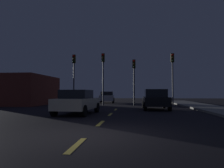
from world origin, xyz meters
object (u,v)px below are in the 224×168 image
at_px(traffic_signal_far_left, 74,70).
at_px(traffic_signal_center_right, 134,73).
at_px(traffic_signal_far_right, 173,69).
at_px(car_stopped_ahead, 155,99).
at_px(traffic_signal_center_left, 103,69).
at_px(car_oncoming_far, 107,97).
at_px(car_adjacent_lane, 77,102).

xyz_separation_m(traffic_signal_far_left, traffic_signal_center_right, (6.34, -0.00, -0.40)).
xyz_separation_m(traffic_signal_far_left, traffic_signal_far_right, (10.23, -0.00, -0.03)).
bearing_deg(traffic_signal_center_right, car_stopped_ahead, -72.34).
distance_m(traffic_signal_far_left, traffic_signal_far_right, 10.23).
bearing_deg(traffic_signal_center_left, car_oncoming_far, 92.87).
bearing_deg(car_adjacent_lane, traffic_signal_center_right, 69.98).
bearing_deg(car_stopped_ahead, traffic_signal_far_left, 147.12).
height_order(traffic_signal_far_left, car_adjacent_lane, traffic_signal_far_left).
bearing_deg(car_stopped_ahead, traffic_signal_center_right, 107.66).
height_order(car_stopped_ahead, car_oncoming_far, car_stopped_ahead).
height_order(traffic_signal_far_left, traffic_signal_far_right, traffic_signal_far_left).
bearing_deg(traffic_signal_far_right, traffic_signal_center_left, 180.00).
height_order(traffic_signal_center_left, car_adjacent_lane, traffic_signal_center_left).
distance_m(traffic_signal_center_left, car_stopped_ahead, 7.69).
xyz_separation_m(traffic_signal_far_left, car_stopped_ahead, (7.98, -5.16, -2.94)).
height_order(traffic_signal_center_left, car_oncoming_far, traffic_signal_center_left).
xyz_separation_m(traffic_signal_far_left, car_oncoming_far, (2.85, 5.58, -2.97)).
bearing_deg(traffic_signal_center_left, car_stopped_ahead, -46.72).
height_order(car_adjacent_lane, car_oncoming_far, same).
distance_m(traffic_signal_far_right, car_adjacent_lane, 12.28).
relative_size(traffic_signal_far_right, car_oncoming_far, 1.33).
bearing_deg(car_stopped_ahead, car_adjacent_lane, -140.02).
xyz_separation_m(traffic_signal_center_right, traffic_signal_far_right, (3.89, 0.00, 0.37)).
distance_m(car_adjacent_lane, car_oncoming_far, 15.00).
bearing_deg(traffic_signal_center_left, traffic_signal_far_right, -0.00).
distance_m(traffic_signal_center_right, car_adjacent_lane, 10.34).
distance_m(traffic_signal_far_right, car_oncoming_far, 9.71).
bearing_deg(car_oncoming_far, car_stopped_ahead, -64.44).
distance_m(traffic_signal_center_left, traffic_signal_far_right, 7.11).
bearing_deg(traffic_signal_far_right, traffic_signal_center_right, -179.98).
height_order(traffic_signal_center_right, car_stopped_ahead, traffic_signal_center_right).
xyz_separation_m(traffic_signal_center_right, car_stopped_ahead, (1.64, -5.16, -2.53)).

